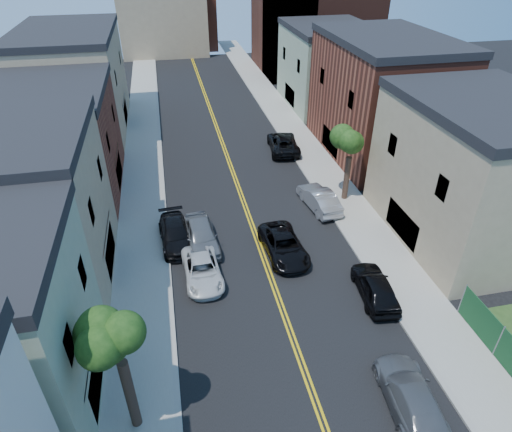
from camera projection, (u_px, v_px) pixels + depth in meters
sidewalk_left at (142, 162)px, 40.20m from camera, size 3.20×100.00×0.15m
sidewalk_right at (306, 147)px, 42.93m from camera, size 3.20×100.00×0.15m
curb_left at (161, 160)px, 40.50m from camera, size 0.30×100.00×0.15m
curb_right at (289, 149)px, 42.63m from camera, size 0.30×100.00×0.15m
bldg_left_tan_near at (17, 217)px, 24.45m from camera, size 9.00×10.00×9.00m
bldg_left_brick at (53, 146)px, 33.72m from camera, size 9.00×12.00×8.00m
bldg_left_tan_far at (75, 84)px, 44.76m from camera, size 9.00×16.00×9.50m
bldg_right_tan at (474, 177)px, 28.48m from camera, size 9.00×12.00×9.00m
bldg_right_brick at (381, 100)px, 39.65m from camera, size 9.00×14.00×10.00m
bldg_right_palegrn at (327, 69)px, 51.51m from camera, size 9.00×12.00×8.50m
church at (309, 19)px, 62.59m from camera, size 16.20×14.20×22.60m
backdrop_left at (163, 16)px, 71.97m from camera, size 14.00×8.00×12.00m
backdrop_center at (186, 18)px, 76.48m from camera, size 10.00×8.00×10.00m
tree_left_mid at (111, 317)px, 15.38m from camera, size 5.20×5.20×9.29m
tree_right_far at (353, 131)px, 31.65m from camera, size 4.40×4.40×8.03m
white_pickup at (202, 270)px, 26.56m from camera, size 2.36×4.82×1.32m
grey_car_left at (201, 235)px, 29.23m from camera, size 2.33×5.10×1.69m
black_car_left at (175, 234)px, 29.59m from camera, size 2.35×5.08×1.44m
grey_car_right at (411, 397)px, 19.24m from camera, size 2.60×5.32×1.49m
black_car_right at (375, 287)px, 25.16m from camera, size 2.28×4.69×1.54m
silver_car_right at (319, 199)px, 33.34m from camera, size 2.32×5.00×1.59m
dark_car_right_far at (283, 143)px, 42.02m from camera, size 3.24×5.96×1.59m
black_suv_lane at (284, 246)px, 28.52m from camera, size 2.66×5.29×1.44m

